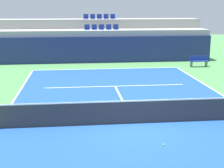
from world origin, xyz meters
The scene contains 13 objects.
ground_plane centered at (0.00, 0.00, 0.00)m, with size 80.00×80.00×0.00m, color #4C8C4C.
court_surface centered at (0.00, 0.00, 0.01)m, with size 11.00×24.00×0.01m, color #1E4C99.
baseline_far centered at (0.00, 11.95, 0.01)m, with size 11.00×0.10×0.00m, color white.
service_line_far centered at (0.00, 6.40, 0.01)m, with size 8.26×0.10×0.00m, color white.
centre_service_line centered at (0.00, 3.20, 0.01)m, with size 0.10×6.40×0.00m, color white.
back_wall centered at (0.00, 14.82, 1.09)m, with size 18.39×0.30×2.17m, color navy.
stands_tier_lower centered at (0.00, 16.17, 1.32)m, with size 18.39×2.40×2.64m, color #9E9E99.
stands_tier_upper centered at (0.00, 18.57, 1.73)m, with size 18.39×2.40×3.45m, color #9E9E99.
seating_row_lower centered at (0.00, 16.27, 2.77)m, with size 2.93×0.44×0.44m.
seating_row_upper centered at (0.00, 18.67, 3.58)m, with size 2.93×0.44×0.44m.
tennis_net centered at (0.00, 0.00, 0.51)m, with size 11.08×0.08×1.07m.
player_bench centered at (7.25, 12.12, 0.51)m, with size 1.50×0.40×0.85m.
tennis_ball_1 centered at (0.62, -2.29, 0.04)m, with size 0.07×0.07×0.07m, color #CCE033.
Camera 1 is at (-2.30, -12.64, 4.70)m, focal length 53.46 mm.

